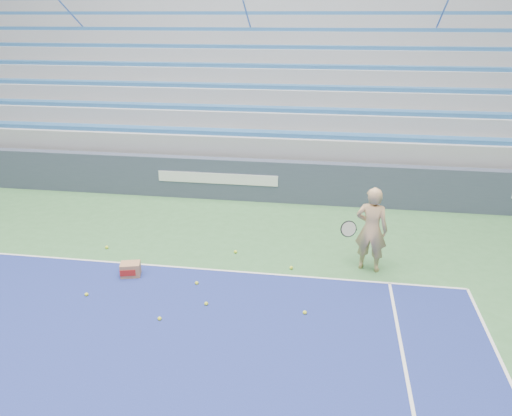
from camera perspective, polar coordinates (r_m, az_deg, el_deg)
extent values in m
cube|color=white|center=(9.96, -9.36, -6.64)|extent=(10.97, 0.05, 0.00)
cube|color=#374054|center=(13.30, -4.28, 3.39)|extent=(30.00, 0.30, 1.10)
cube|color=white|center=(13.14, -4.44, 3.38)|extent=(3.20, 0.02, 0.28)
cube|color=#96989E|center=(17.60, -0.95, 7.91)|extent=(30.00, 8.50, 1.10)
cube|color=#96989E|center=(17.43, -0.97, 10.47)|extent=(30.00, 8.50, 0.50)
cube|color=#2B5F9D|center=(13.65, -3.77, 8.67)|extent=(29.60, 0.42, 0.11)
cube|color=#96989E|center=(17.76, -0.74, 12.31)|extent=(30.00, 7.65, 0.50)
cube|color=#2B5F9D|center=(14.36, -3.08, 11.36)|extent=(29.60, 0.42, 0.11)
cube|color=#96989E|center=(18.10, -0.52, 14.08)|extent=(30.00, 6.80, 0.50)
cube|color=#2B5F9D|center=(15.11, -2.44, 13.79)|extent=(29.60, 0.42, 0.11)
cube|color=#96989E|center=(18.46, -0.30, 15.79)|extent=(30.00, 5.95, 0.50)
cube|color=#2B5F9D|center=(15.88, -1.85, 15.98)|extent=(29.60, 0.42, 0.11)
cube|color=#96989E|center=(18.84, -0.09, 17.42)|extent=(30.00, 5.10, 0.50)
cube|color=#2B5F9D|center=(16.68, -1.31, 17.96)|extent=(29.60, 0.42, 0.11)
cube|color=#96989E|center=(19.23, 0.12, 18.99)|extent=(30.00, 4.25, 0.50)
cube|color=#2B5F9D|center=(17.50, -0.81, 19.76)|extent=(29.60, 0.42, 0.11)
cube|color=#96989E|center=(19.64, 0.32, 20.50)|extent=(30.00, 3.40, 0.50)
cube|color=#2B5F9D|center=(18.33, -0.34, 21.40)|extent=(29.60, 0.42, 0.11)
cube|color=#96989E|center=(20.06, 0.52, 21.95)|extent=(30.00, 2.55, 0.50)
cube|color=#96989E|center=(21.64, 1.15, 18.72)|extent=(31.00, 0.40, 7.30)
cylinder|color=#3059AA|center=(19.08, -20.29, 20.01)|extent=(0.05, 8.53, 5.04)
cylinder|color=#3059AA|center=(17.12, -1.04, 21.21)|extent=(0.05, 8.53, 5.04)
cylinder|color=#3059AA|center=(17.15, 20.48, 19.98)|extent=(0.05, 8.53, 5.04)
imported|color=tan|center=(9.66, 13.06, -2.40)|extent=(0.69, 0.54, 1.67)
cylinder|color=black|center=(9.36, 11.07, -2.27)|extent=(0.12, 0.27, 0.08)
cylinder|color=beige|center=(9.06, 10.53, -2.35)|extent=(0.29, 0.16, 0.28)
torus|color=black|center=(9.06, 10.53, -2.35)|extent=(0.31, 0.18, 0.30)
cube|color=#A1714E|center=(9.76, -14.14, -6.83)|extent=(0.42, 0.36, 0.27)
cube|color=#B21E19|center=(9.65, -14.46, -7.22)|extent=(0.28, 0.09, 0.12)
sphere|color=#E1EF31|center=(10.37, -2.36, -5.02)|extent=(0.07, 0.07, 0.07)
sphere|color=#E1EF31|center=(8.44, 5.60, -11.81)|extent=(0.07, 0.07, 0.07)
sphere|color=#E1EF31|center=(8.40, -10.96, -12.31)|extent=(0.07, 0.07, 0.07)
sphere|color=#E1EF31|center=(11.02, -16.69, -4.32)|extent=(0.07, 0.07, 0.07)
sphere|color=#E1EF31|center=(9.37, -18.80, -9.34)|extent=(0.07, 0.07, 0.07)
sphere|color=#E1EF31|center=(9.77, 4.05, -6.82)|extent=(0.07, 0.07, 0.07)
sphere|color=#E1EF31|center=(8.67, -5.71, -10.83)|extent=(0.07, 0.07, 0.07)
sphere|color=#E1EF31|center=(9.29, -6.79, -8.52)|extent=(0.07, 0.07, 0.07)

